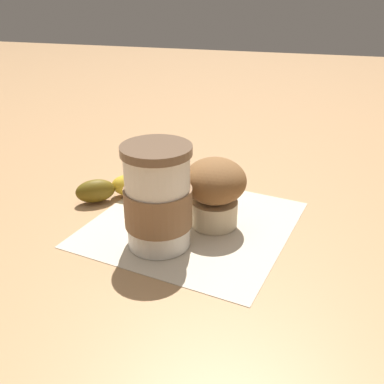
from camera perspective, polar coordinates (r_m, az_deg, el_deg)
ground_plane at (r=0.60m, az=0.00°, el=-4.08°), size 3.00×3.00×0.00m
paper_napkin at (r=0.60m, az=0.00°, el=-4.02°), size 0.30×0.30×0.00m
coffee_cup at (r=0.53m, az=-4.35°, el=-0.93°), size 0.08×0.08×0.13m
muffin at (r=0.58m, az=2.91°, el=0.38°), size 0.08×0.08×0.09m
banana at (r=0.66m, az=-5.14°, el=0.39°), size 0.09×0.22×0.03m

